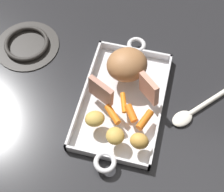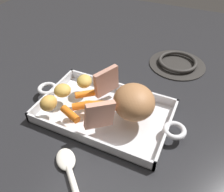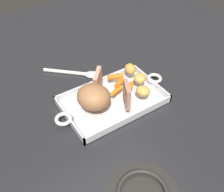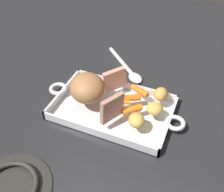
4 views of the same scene
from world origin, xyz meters
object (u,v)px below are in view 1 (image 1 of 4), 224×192
baby_carrot_northwest (124,103)px  potato_halved (115,136)px  roast_slice_outer (101,91)px  serving_spoon (197,109)px  pork_roast (127,65)px  roast_slice_thick (149,89)px  baby_carrot_center_right (113,114)px  stove_burner_rear (27,44)px  baby_carrot_long (145,120)px  potato_golden_large (95,119)px  baby_carrot_center_left (131,113)px  roasting_dish (122,101)px  potato_whole (139,141)px

baby_carrot_northwest → potato_halved: size_ratio=1.19×
roast_slice_outer → serving_spoon: size_ratio=0.39×
pork_roast → potato_halved: size_ratio=2.39×
roast_slice_thick → baby_carrot_northwest: (-0.05, 0.06, -0.03)m
baby_carrot_center_right → stove_burner_rear: 0.40m
pork_roast → serving_spoon: size_ratio=0.59×
baby_carrot_long → potato_golden_large: (-0.03, 0.13, 0.01)m
roast_slice_outer → baby_carrot_center_right: size_ratio=1.28×
roast_slice_thick → baby_carrot_center_left: 0.09m
roasting_dish → baby_carrot_center_left: bearing=-145.2°
potato_golden_large → pork_roast: bearing=-15.1°
potato_golden_large → potato_whole: (-0.04, -0.13, 0.00)m
roasting_dish → baby_carrot_center_right: size_ratio=7.45×
pork_roast → baby_carrot_long: bearing=-150.2°
baby_carrot_long → serving_spoon: (0.09, -0.14, -0.04)m
stove_burner_rear → serving_spoon: bearing=-100.5°
baby_carrot_northwest → serving_spoon: 0.22m
pork_roast → baby_carrot_center_right: pork_roast is taller
roasting_dish → potato_golden_large: bearing=150.2°
roast_slice_outer → stove_burner_rear: 0.34m
roasting_dish → roast_slice_outer: (-0.02, 0.06, 0.07)m
roast_slice_thick → roast_slice_outer: 0.13m
pork_roast → potato_golden_large: bearing=164.9°
roast_slice_thick → potato_golden_large: 0.17m
roast_slice_outer → baby_carrot_center_right: 0.07m
roasting_dish → roast_slice_outer: bearing=110.4°
baby_carrot_northwest → baby_carrot_center_left: 0.04m
roast_slice_thick → baby_carrot_northwest: 0.08m
roast_slice_thick → baby_carrot_center_left: bearing=156.0°
baby_carrot_center_right → potato_whole: 0.11m
roast_slice_thick → potato_whole: size_ratio=1.48×
baby_carrot_long → potato_golden_large: 0.14m
baby_carrot_long → potato_halved: size_ratio=1.23×
baby_carrot_northwest → baby_carrot_long: (-0.04, -0.07, 0.00)m
pork_roast → baby_carrot_northwest: 0.11m
roast_slice_outer → baby_carrot_center_right: (-0.05, -0.05, -0.03)m
roasting_dish → pork_roast: size_ratio=3.85×
roast_slice_thick → stove_burner_rear: roast_slice_thick is taller
pork_roast → serving_spoon: pork_roast is taller
roasting_dish → serving_spoon: size_ratio=2.29×
roasting_dish → potato_whole: bearing=-150.5°
pork_roast → potato_whole: size_ratio=2.39×
roast_slice_outer → baby_carrot_northwest: (-0.00, -0.07, -0.03)m
roasting_dish → baby_carrot_center_right: baby_carrot_center_right is taller
potato_whole → serving_spoon: size_ratio=0.25×
roast_slice_thick → serving_spoon: size_ratio=0.37×
serving_spoon → potato_whole: bearing=0.6°
roast_slice_thick → roast_slice_outer: (-0.04, 0.13, 0.00)m
pork_roast → baby_carrot_center_right: (-0.15, 0.01, -0.03)m
baby_carrot_center_left → potato_halved: potato_halved is taller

